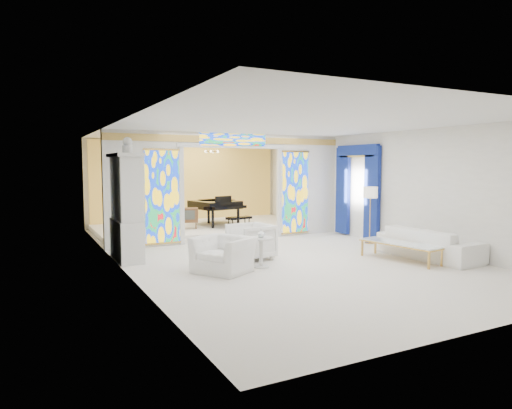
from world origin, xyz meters
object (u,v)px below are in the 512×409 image
sofa (429,243)px  grand_piano (217,205)px  armchair_left (223,254)px  coffee_table (400,244)px  tv_console (189,215)px  china_cabinet (126,208)px  armchair_right (251,241)px

sofa → grand_piano: bearing=19.4°
armchair_left → sofa: armchair_left is taller
coffee_table → sofa: bearing=-5.7°
tv_console → china_cabinet: bearing=-112.1°
armchair_left → tv_console: size_ratio=1.71×
armchair_left → grand_piano: grand_piano is taller
armchair_right → grand_piano: grand_piano is taller
sofa → grand_piano: size_ratio=0.91×
tv_console → armchair_right: bearing=-71.7°
china_cabinet → armchair_right: size_ratio=3.05×
sofa → coffee_table: sofa is taller
armchair_left → grand_piano: (2.11, 5.52, 0.48)m
sofa → tv_console: bearing=29.4°
armchair_left → coffee_table: armchair_left is taller
armchair_right → china_cabinet: bearing=-122.1°
sofa → tv_console: (-3.70, 5.93, 0.24)m
china_cabinet → coffee_table: china_cabinet is taller
armchair_left → coffee_table: 3.98m
armchair_left → coffee_table: bearing=47.6°
grand_piano → tv_console: size_ratio=4.14×
china_cabinet → tv_console: 3.88m
tv_console → coffee_table: bearing=-45.8°
sofa → coffee_table: bearing=81.8°
armchair_left → tv_console: tv_console is taller
grand_piano → tv_console: 1.25m
china_cabinet → coffee_table: bearing=-28.4°
armchair_left → coffee_table: (3.90, -0.83, 0.03)m
tv_console → sofa: bearing=-40.2°
china_cabinet → sofa: china_cabinet is taller
armchair_right → coffee_table: (2.87, -1.66, -0.02)m
armchair_right → tv_console: 4.19m
armchair_right → tv_console: same height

